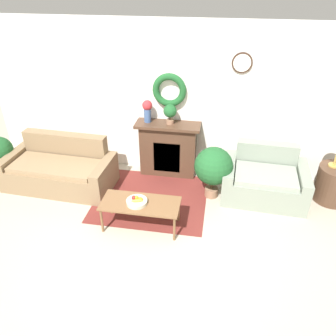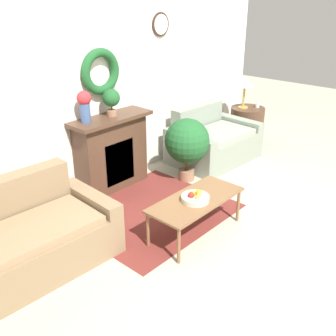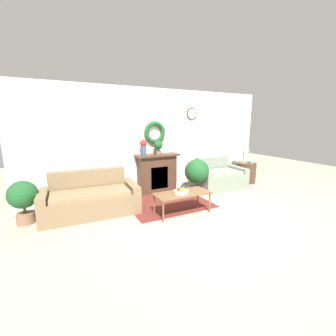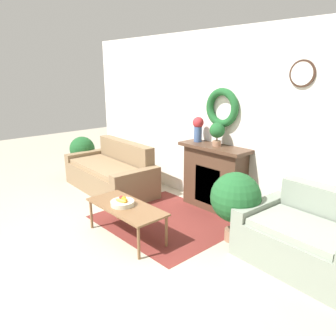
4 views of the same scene
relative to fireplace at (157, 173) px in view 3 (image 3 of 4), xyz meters
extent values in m
plane|color=#ADA38E|center=(0.07, -2.33, -0.52)|extent=(16.00, 16.00, 0.00)
cube|color=maroon|center=(-0.15, -0.86, -0.51)|extent=(1.85, 1.61, 0.01)
cube|color=white|center=(0.07, 0.21, 0.83)|extent=(6.80, 0.06, 2.70)
cylinder|color=#382319|center=(1.16, 0.16, 1.55)|extent=(0.32, 0.02, 0.32)
cylinder|color=white|center=(1.16, 0.15, 1.55)|extent=(0.28, 0.01, 0.28)
torus|color=#1E5628|center=(0.00, 0.12, 1.06)|extent=(0.58, 0.11, 0.58)
cube|color=#4C3323|center=(0.00, 0.01, -0.03)|extent=(1.00, 0.34, 0.97)
cube|color=black|center=(0.00, -0.15, -0.11)|extent=(0.48, 0.02, 0.58)
cube|color=orange|center=(0.00, -0.16, -0.18)|extent=(0.39, 0.01, 0.32)
cube|color=#4C3323|center=(0.00, -0.03, 0.48)|extent=(1.14, 0.41, 0.05)
cube|color=#846B4C|center=(-1.82, -0.84, -0.31)|extent=(1.56, 0.77, 0.42)
cube|color=#846B4C|center=(-1.80, -0.40, -0.09)|extent=(1.54, 0.27, 0.86)
cube|color=#846B4C|center=(-2.67, -0.70, -0.24)|extent=(0.21, 0.90, 0.56)
cube|color=#846B4C|center=(-0.97, -0.79, -0.24)|extent=(0.21, 0.90, 0.56)
cube|color=#917554|center=(-1.82, -0.84, -0.06)|extent=(1.50, 0.71, 0.08)
cube|color=gray|center=(1.71, -0.57, -0.30)|extent=(1.06, 0.79, 0.43)
cube|color=gray|center=(1.73, -0.10, -0.10)|extent=(1.03, 0.26, 0.83)
cube|color=gray|center=(1.12, -0.44, -0.23)|extent=(0.22, 0.96, 0.57)
cube|color=gray|center=(2.30, -0.50, -0.23)|extent=(0.22, 0.96, 0.57)
cube|color=gray|center=(1.71, -0.57, -0.04)|extent=(1.01, 0.73, 0.08)
cube|color=brown|center=(-0.15, -1.57, -0.09)|extent=(1.15, 0.51, 0.03)
cylinder|color=brown|center=(-0.68, -1.78, -0.31)|extent=(0.04, 0.04, 0.41)
cylinder|color=brown|center=(0.39, -1.78, -0.31)|extent=(0.04, 0.04, 0.41)
cylinder|color=brown|center=(-0.68, -1.35, -0.31)|extent=(0.04, 0.04, 0.41)
cylinder|color=brown|center=(0.39, -1.35, -0.31)|extent=(0.04, 0.04, 0.41)
cylinder|color=beige|center=(-0.19, -1.59, -0.05)|extent=(0.30, 0.30, 0.06)
sphere|color=#B2231E|center=(-0.24, -1.57, 0.00)|extent=(0.07, 0.07, 0.07)
sphere|color=orange|center=(-0.14, -1.59, 0.00)|extent=(0.07, 0.07, 0.07)
sphere|color=orange|center=(-0.20, -1.56, 0.00)|extent=(0.07, 0.07, 0.07)
ellipsoid|color=yellow|center=(-0.18, -1.63, 0.00)|extent=(0.17, 0.09, 0.04)
cylinder|color=#4C3323|center=(2.85, -0.37, -0.21)|extent=(0.60, 0.60, 0.61)
cylinder|color=#B28E42|center=(2.77, -0.31, 0.10)|extent=(0.17, 0.17, 0.02)
cylinder|color=#B28E42|center=(2.77, -0.31, 0.30)|extent=(0.04, 0.04, 0.37)
cone|color=beige|center=(2.77, -0.31, 0.57)|extent=(0.34, 0.34, 0.17)
cylinder|color=silver|center=(2.98, -0.47, 0.13)|extent=(0.07, 0.07, 0.08)
cylinder|color=#3D5684|center=(-0.37, 0.01, 0.62)|extent=(0.13, 0.13, 0.24)
sphere|color=#B72D33|center=(-0.37, 0.01, 0.81)|extent=(0.18, 0.18, 0.18)
cylinder|color=#8E664C|center=(0.04, -0.01, 0.54)|extent=(0.13, 0.13, 0.08)
cylinder|color=#4C3823|center=(0.04, -0.01, 0.61)|extent=(0.02, 0.02, 0.06)
sphere|color=#1E5628|center=(0.04, -0.01, 0.74)|extent=(0.23, 0.23, 0.23)
cylinder|color=#8E664C|center=(-2.97, -0.66, -0.42)|extent=(0.31, 0.31, 0.20)
cylinder|color=#4C3823|center=(-2.97, -0.66, -0.25)|extent=(0.05, 0.05, 0.14)
sphere|color=#1E5628|center=(-2.97, -0.66, 0.04)|extent=(0.51, 0.51, 0.51)
cylinder|color=#8E664C|center=(0.85, -0.61, -0.44)|extent=(0.23, 0.23, 0.15)
cylinder|color=#4C3823|center=(0.85, -0.61, -0.28)|extent=(0.04, 0.04, 0.17)
sphere|color=#1E5628|center=(0.85, -0.61, 0.08)|extent=(0.63, 0.63, 0.63)
camera|label=1|loc=(0.88, -5.22, 2.84)|focal=35.00mm
camera|label=2|loc=(-3.14, -3.85, 1.98)|focal=42.00mm
camera|label=3|loc=(-2.39, -5.32, 1.34)|focal=24.00mm
camera|label=4|loc=(3.09, -3.79, 1.58)|focal=35.00mm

